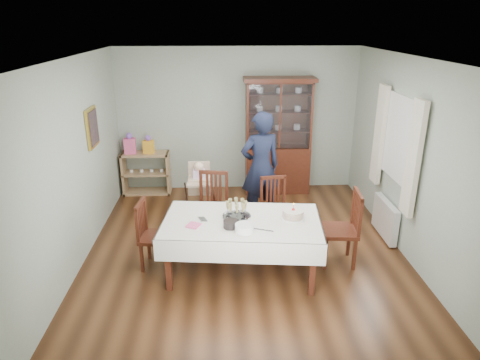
{
  "coord_description": "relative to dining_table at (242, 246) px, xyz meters",
  "views": [
    {
      "loc": [
        -0.34,
        -5.47,
        3.15
      ],
      "look_at": [
        -0.06,
        0.2,
        1.01
      ],
      "focal_mm": 32.0,
      "sensor_mm": 36.0,
      "label": 1
    }
  ],
  "objects": [
    {
      "name": "gift_bag_pink",
      "position": [
        -1.93,
        2.85,
        0.59
      ],
      "size": [
        0.22,
        0.15,
        0.39
      ],
      "color": "#EA568A",
      "rests_on": "sideboard"
    },
    {
      "name": "sideboard",
      "position": [
        -1.67,
        2.87,
        0.02
      ],
      "size": [
        0.9,
        0.38,
        0.8
      ],
      "color": "tan",
      "rests_on": "floor"
    },
    {
      "name": "dining_table",
      "position": [
        0.0,
        0.0,
        0.0
      ],
      "size": [
        2.11,
        1.35,
        0.76
      ],
      "rotation": [
        0.0,
        0.0,
        -0.1
      ],
      "color": "#4E2113",
      "rests_on": "floor"
    },
    {
      "name": "cutlery",
      "position": [
        -0.53,
        0.05,
        0.38
      ],
      "size": [
        0.15,
        0.18,
        0.01
      ],
      "primitive_type": null,
      "rotation": [
        0.0,
        0.0,
        0.38
      ],
      "color": "silver",
      "rests_on": "dining_table"
    },
    {
      "name": "woman",
      "position": [
        0.39,
        1.59,
        0.53
      ],
      "size": [
        0.77,
        0.62,
        1.83
      ],
      "primitive_type": "imported",
      "rotation": [
        0.0,
        0.0,
        3.45
      ],
      "color": "black",
      "rests_on": "floor"
    },
    {
      "name": "chair_far_left",
      "position": [
        -0.4,
        0.96,
        -0.08
      ],
      "size": [
        0.53,
        0.53,
        1.02
      ],
      "rotation": [
        0.0,
        0.0,
        -0.18
      ],
      "color": "#4E2113",
      "rests_on": "floor"
    },
    {
      "name": "champagne_tray",
      "position": [
        -0.06,
        0.09,
        0.45
      ],
      "size": [
        0.37,
        0.37,
        0.23
      ],
      "color": "silver",
      "rests_on": "dining_table"
    },
    {
      "name": "chair_end_right",
      "position": [
        1.34,
        0.19,
        -0.08
      ],
      "size": [
        0.5,
        0.5,
        1.04
      ],
      "rotation": [
        0.0,
        0.0,
        -1.66
      ],
      "color": "#4E2113",
      "rests_on": "floor"
    },
    {
      "name": "birthday_cake",
      "position": [
        0.66,
        0.02,
        0.43
      ],
      "size": [
        0.31,
        0.31,
        0.21
      ],
      "color": "white",
      "rests_on": "dining_table"
    },
    {
      "name": "chair_end_left",
      "position": [
        -1.14,
        0.22,
        -0.11
      ],
      "size": [
        0.47,
        0.47,
        0.93
      ],
      "rotation": [
        0.0,
        0.0,
        1.45
      ],
      "color": "#4E2113",
      "rests_on": "floor"
    },
    {
      "name": "floor",
      "position": [
        0.08,
        0.59,
        -0.38
      ],
      "size": [
        5.0,
        5.0,
        0.0
      ],
      "primitive_type": "plane",
      "color": "#593319",
      "rests_on": "ground"
    },
    {
      "name": "chair_far_right",
      "position": [
        0.56,
        0.97,
        -0.11
      ],
      "size": [
        0.46,
        0.46,
        0.93
      ],
      "rotation": [
        0.0,
        0.0,
        0.12
      ],
      "color": "#4E2113",
      "rests_on": "floor"
    },
    {
      "name": "gift_bag_orange",
      "position": [
        -1.59,
        2.85,
        0.57
      ],
      "size": [
        0.21,
        0.16,
        0.35
      ],
      "color": "#FBAD27",
      "rests_on": "sideboard"
    },
    {
      "name": "plate_stack_dark",
      "position": [
        -0.14,
        -0.19,
        0.42
      ],
      "size": [
        0.24,
        0.24,
        0.09
      ],
      "primitive_type": "cylinder",
      "rotation": [
        0.0,
        0.0,
        0.35
      ],
      "color": "black",
      "rests_on": "dining_table"
    },
    {
      "name": "china_cabinet",
      "position": [
        0.83,
        2.85,
        0.74
      ],
      "size": [
        1.3,
        0.48,
        2.18
      ],
      "color": "#4E2113",
      "rests_on": "floor"
    },
    {
      "name": "room_shell",
      "position": [
        0.08,
        1.12,
        1.32
      ],
      "size": [
        5.0,
        5.0,
        5.0
      ],
      "color": "#9EAA99",
      "rests_on": "floor"
    },
    {
      "name": "window",
      "position": [
        2.3,
        0.89,
        1.17
      ],
      "size": [
        0.04,
        1.02,
        1.22
      ],
      "primitive_type": "cube",
      "color": "white",
      "rests_on": "room_shell"
    },
    {
      "name": "radiator",
      "position": [
        2.24,
        0.89,
        -0.08
      ],
      "size": [
        0.1,
        0.8,
        0.55
      ],
      "primitive_type": "cube",
      "color": "white",
      "rests_on": "floor"
    },
    {
      "name": "curtain_left",
      "position": [
        2.24,
        0.27,
        1.07
      ],
      "size": [
        0.07,
        0.3,
        1.55
      ],
      "primitive_type": "cube",
      "color": "silver",
      "rests_on": "room_shell"
    },
    {
      "name": "napkin_stack",
      "position": [
        -0.6,
        -0.14,
        0.39
      ],
      "size": [
        0.2,
        0.2,
        0.02
      ],
      "primitive_type": "cube",
      "rotation": [
        0.0,
        0.0,
        -0.43
      ],
      "color": "#EA568A",
      "rests_on": "dining_table"
    },
    {
      "name": "cake_knife",
      "position": [
        0.24,
        -0.29,
        0.38
      ],
      "size": [
        0.27,
        0.12,
        0.01
      ],
      "primitive_type": "cube",
      "rotation": [
        0.0,
        0.0,
        -0.37
      ],
      "color": "silver",
      "rests_on": "dining_table"
    },
    {
      "name": "picture_frame",
      "position": [
        -2.14,
        1.39,
        1.27
      ],
      "size": [
        0.04,
        0.48,
        0.58
      ],
      "primitive_type": "cube",
      "color": "gold",
      "rests_on": "room_shell"
    },
    {
      "name": "curtain_right",
      "position": [
        2.24,
        1.51,
        1.07
      ],
      "size": [
        0.07,
        0.3,
        1.55
      ],
      "primitive_type": "cube",
      "color": "silver",
      "rests_on": "room_shell"
    },
    {
      "name": "plate_stack_white",
      "position": [
        0.01,
        -0.32,
        0.42
      ],
      "size": [
        0.24,
        0.24,
        0.1
      ],
      "primitive_type": "cylinder",
      "rotation": [
        0.0,
        0.0,
        0.04
      ],
      "color": "white",
      "rests_on": "dining_table"
    },
    {
      "name": "high_chair",
      "position": [
        -0.6,
        1.5,
        0.02
      ],
      "size": [
        0.47,
        0.47,
        1.05
      ],
      "rotation": [
        0.0,
        0.0,
        0.0
      ],
      "color": "black",
      "rests_on": "floor"
    }
  ]
}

